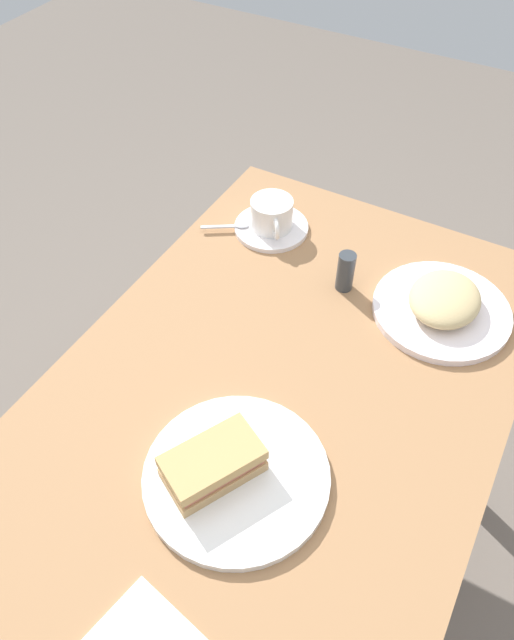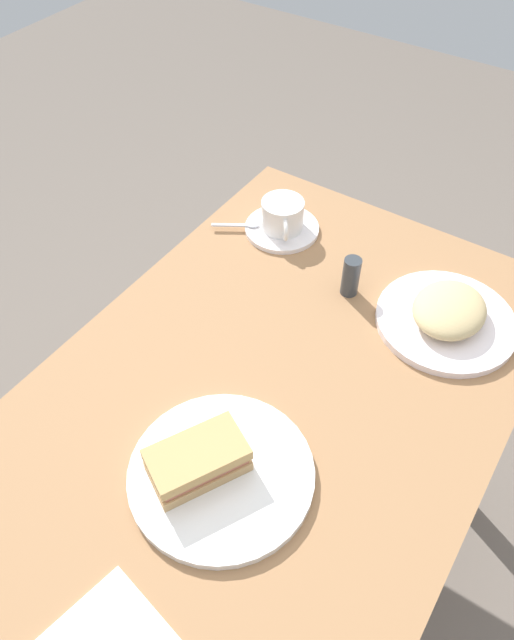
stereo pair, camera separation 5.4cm
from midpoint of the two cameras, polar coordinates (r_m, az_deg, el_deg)
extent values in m
plane|color=#695F55|center=(1.63, -0.08, -22.23)|extent=(6.00, 6.00, 0.00)
cube|color=#986C46|center=(0.99, -0.12, -7.88)|extent=(1.08, 0.69, 0.05)
cylinder|color=#95653E|center=(1.53, 18.11, -6.77)|extent=(0.06, 0.06, 0.69)
cylinder|color=#95653E|center=(1.63, -0.56, 0.74)|extent=(0.06, 0.06, 0.69)
cylinder|color=white|center=(0.89, -3.74, -14.45)|extent=(0.27, 0.27, 0.01)
cube|color=tan|center=(0.88, -5.93, -13.84)|extent=(0.16, 0.13, 0.02)
cube|color=#B2664E|center=(0.87, -6.01, -13.34)|extent=(0.14, 0.12, 0.01)
cube|color=tan|center=(0.85, -6.10, -12.83)|extent=(0.16, 0.13, 0.02)
cylinder|color=white|center=(1.25, 0.10, 8.66)|extent=(0.15, 0.15, 0.01)
cylinder|color=white|center=(1.23, 0.10, 9.94)|extent=(0.09, 0.09, 0.06)
cylinder|color=#A8754C|center=(1.22, 0.10, 10.92)|extent=(0.08, 0.08, 0.01)
torus|color=white|center=(1.19, 0.47, 8.53)|extent=(0.04, 0.03, 0.04)
cube|color=silver|center=(1.25, -4.81, 8.70)|extent=(0.05, 0.07, 0.00)
ellipsoid|color=silver|center=(1.25, -2.63, 8.84)|extent=(0.03, 0.03, 0.01)
cylinder|color=white|center=(1.12, 15.60, 0.85)|extent=(0.24, 0.24, 0.01)
ellipsoid|color=tan|center=(1.10, 15.90, 1.89)|extent=(0.15, 0.12, 0.04)
cylinder|color=#33383D|center=(1.11, 6.81, 4.55)|extent=(0.03, 0.03, 0.08)
camera|label=1|loc=(0.03, -91.51, -1.65)|focal=34.07mm
camera|label=2|loc=(0.03, 88.49, 1.65)|focal=34.07mm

